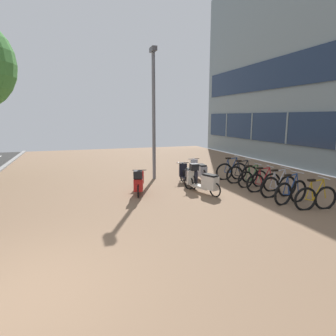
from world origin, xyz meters
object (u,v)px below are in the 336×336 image
Objects in this scene: bicycle_rack_02 at (278,186)px; scooter_far at (205,183)px; scooter_near at (139,182)px; scooter_extra at (199,171)px; bicycle_rack_06 at (232,171)px; bicycle_rack_04 at (253,179)px; bicycle_rack_01 at (291,192)px; bicycle_rack_00 at (315,198)px; bicycle_rack_05 at (242,174)px; bicycle_rack_03 at (264,182)px; lamp_post at (154,108)px; scooter_mid at (190,175)px.

scooter_far is (-2.14, 1.14, 0.03)m from bicycle_rack_02.
scooter_near reaches higher than scooter_extra.
bicycle_rack_04 is at bearing -88.01° from bicycle_rack_06.
bicycle_rack_01 is at bearing -100.19° from bicycle_rack_02.
bicycle_rack_00 is at bearing -36.26° from scooter_near.
bicycle_rack_00 reaches higher than scooter_near.
bicycle_rack_00 is 4.94m from scooter_extra.
bicycle_rack_05 reaches higher than bicycle_rack_04.
bicycle_rack_04 is 0.75× the size of scooter_far.
bicycle_rack_03 is at bearing 86.75° from bicycle_rack_01.
scooter_extra is at bearing 107.67° from bicycle_rack_00.
lamp_post is at bearing 139.75° from bicycle_rack_04.
scooter_near is 0.92× the size of scooter_mid.
bicycle_rack_00 is 0.95× the size of bicycle_rack_02.
bicycle_rack_00 is 0.76× the size of scooter_extra.
bicycle_rack_06 is at bearing 14.19° from scooter_mid.
lamp_post is at bearing 127.45° from bicycle_rack_02.
bicycle_rack_06 is at bearing 88.79° from bicycle_rack_01.
scooter_extra reaches higher than scooter_far.
lamp_post is (-3.09, 1.21, 2.66)m from bicycle_rack_06.
bicycle_rack_05 is at bearing 4.54° from scooter_near.
bicycle_rack_00 reaches higher than scooter_far.
bicycle_rack_02 is 0.82× the size of scooter_near.
bicycle_rack_05 reaches higher than bicycle_rack_00.
bicycle_rack_06 reaches higher than scooter_extra.
bicycle_rack_03 is (0.08, 1.45, -0.01)m from bicycle_rack_01.
scooter_far is 0.97× the size of scooter_extra.
bicycle_rack_03 is at bearing -47.53° from lamp_post.
bicycle_rack_06 is 4.26m from lamp_post.
bicycle_rack_01 reaches higher than scooter_near.
bicycle_rack_04 is at bearing -40.25° from lamp_post.
bicycle_rack_04 is at bearing 86.66° from bicycle_rack_01.
scooter_extra is at bearing 142.02° from bicycle_rack_05.
bicycle_rack_00 reaches higher than bicycle_rack_04.
bicycle_rack_02 is 3.54m from scooter_extra.
scooter_near reaches higher than scooter_far.
bicycle_rack_01 is 1.05× the size of bicycle_rack_03.
bicycle_rack_01 is at bearing -58.03° from lamp_post.
scooter_mid is (-2.22, 0.90, 0.12)m from bicycle_rack_04.
bicycle_rack_04 is at bearing -21.95° from scooter_mid.
scooter_extra is at bearing 117.90° from bicycle_rack_03.
bicycle_rack_01 is 4.92m from scooter_near.
bicycle_rack_06 is at bearing 91.99° from bicycle_rack_04.
bicycle_rack_00 is at bearing -58.35° from scooter_mid.
scooter_far is 0.32× the size of lamp_post.
scooter_mid is (-2.33, 3.79, 0.10)m from bicycle_rack_00.
scooter_far is 2.24m from scooter_extra.
bicycle_rack_05 is 1.77m from scooter_extra.
bicycle_rack_05 is at bearing 89.82° from bicycle_rack_02.
bicycle_rack_00 is 1.05× the size of bicycle_rack_04.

